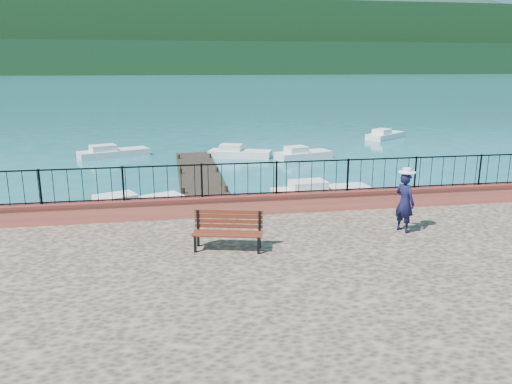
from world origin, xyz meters
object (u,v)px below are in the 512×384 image
object	(u,v)px
person	(405,202)
boat_2	(303,152)
boat_1	(322,189)
boat_3	(114,150)
park_bench	(228,238)
boat_4	(240,151)
boat_0	(132,202)
boat_5	(386,133)

from	to	relation	value
person	boat_2	bearing A→B (deg)	-30.16
boat_1	boat_3	distance (m)	15.14
park_bench	boat_2	xyz separation A→B (m)	(6.65, 17.54, -1.08)
boat_1	boat_3	world-z (taller)	same
boat_3	boat_4	bearing A→B (deg)	-33.39
park_bench	boat_0	bearing A→B (deg)	123.81
boat_3	boat_4	distance (m)	7.78
boat_0	boat_3	bearing A→B (deg)	73.71
park_bench	boat_5	world-z (taller)	park_bench
person	park_bench	bearing A→B (deg)	72.81
boat_2	boat_3	size ratio (longest dim) A/B	0.81
boat_1	boat_5	bearing A→B (deg)	53.74
boat_0	boat_1	bearing A→B (deg)	-19.16
park_bench	boat_3	bearing A→B (deg)	117.00
person	boat_4	distance (m)	18.25
person	boat_5	bearing A→B (deg)	-46.96
park_bench	boat_2	size ratio (longest dim) A/B	0.51
boat_3	park_bench	bearing A→B (deg)	-98.96
boat_2	boat_4	size ratio (longest dim) A/B	0.91
boat_0	boat_5	bearing A→B (deg)	18.48
person	boat_5	distance (m)	26.30
person	boat_2	size ratio (longest dim) A/B	0.47
park_bench	boat_4	bearing A→B (deg)	94.94
park_bench	person	size ratio (longest dim) A/B	1.09
park_bench	person	xyz separation A→B (m)	(4.74, 0.54, 0.52)
boat_2	boat_4	bearing A→B (deg)	147.42
boat_0	boat_2	distance (m)	13.61
person	boat_3	xyz separation A→B (m)	(-9.42, 19.62, -1.60)
boat_4	boat_2	bearing A→B (deg)	3.51
boat_3	boat_4	size ratio (longest dim) A/B	1.13
boat_1	boat_2	xyz separation A→B (m)	(1.63, 9.00, 0.00)
park_bench	boat_5	bearing A→B (deg)	72.47
person	boat_1	bearing A→B (deg)	-25.75
boat_0	boat_4	xyz separation A→B (m)	(5.75, 10.88, 0.00)
person	boat_1	size ratio (longest dim) A/B	0.38
boat_1	park_bench	bearing A→B (deg)	-124.75
boat_1	boat_0	bearing A→B (deg)	-178.54
person	boat_4	xyz separation A→B (m)	(-1.80, 18.09, -1.60)
park_bench	boat_3	xyz separation A→B (m)	(-4.68, 20.16, -1.08)
boat_2	boat_0	bearing A→B (deg)	-150.17
boat_3	boat_4	world-z (taller)	same
park_bench	boat_3	size ratio (longest dim) A/B	0.41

